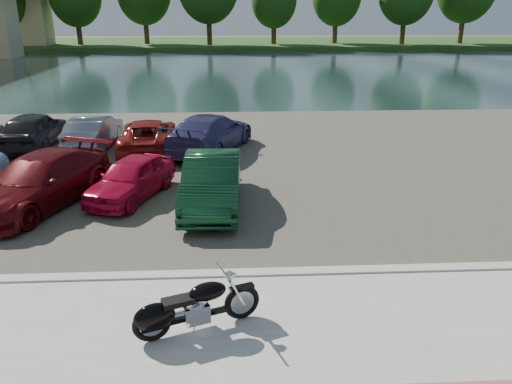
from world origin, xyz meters
TOP-DOWN VIEW (x-y plane):
  - ground at (0.00, 0.00)m, footprint 200.00×200.00m
  - promenade at (0.00, -1.00)m, footprint 60.00×6.00m
  - kerb at (0.00, 2.00)m, footprint 60.00×0.30m
  - parking_lot at (0.00, 11.00)m, footprint 60.00×18.00m
  - river at (0.00, 40.00)m, footprint 120.00×40.00m
  - far_bank at (0.00, 72.00)m, footprint 120.00×24.00m
  - motorcycle at (-1.15, -0.01)m, footprint 2.24×1.09m
  - car_3 at (-5.85, 6.43)m, footprint 3.73×5.48m
  - car_4 at (-3.35, 6.92)m, footprint 2.62×3.93m
  - car_5 at (-0.88, 6.11)m, footprint 1.72×4.56m
  - car_8 at (-8.38, 12.97)m, footprint 1.77×4.39m
  - car_9 at (-5.92, 12.85)m, footprint 1.61×4.14m
  - car_10 at (-3.64, 12.26)m, footprint 2.45×4.72m
  - car_11 at (-1.15, 12.06)m, footprint 3.86×5.59m

SIDE VIEW (x-z plane):
  - ground at x=0.00m, z-range 0.00..0.00m
  - river at x=0.00m, z-range 0.00..0.00m
  - parking_lot at x=0.00m, z-range 0.00..0.04m
  - promenade at x=0.00m, z-range 0.00..0.10m
  - kerb at x=0.00m, z-range 0.00..0.14m
  - far_bank at x=0.00m, z-range 0.00..0.60m
  - motorcycle at x=-1.15m, z-range 0.04..1.09m
  - car_4 at x=-3.35m, z-range 0.04..1.28m
  - car_10 at x=-3.64m, z-range 0.04..1.31m
  - car_9 at x=-5.92m, z-range 0.04..1.38m
  - car_3 at x=-5.85m, z-range 0.04..1.52m
  - car_5 at x=-0.88m, z-range 0.04..1.53m
  - car_8 at x=-8.38m, z-range 0.04..1.53m
  - car_11 at x=-1.15m, z-range 0.04..1.54m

